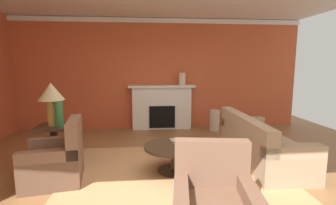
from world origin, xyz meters
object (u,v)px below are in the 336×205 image
(fireplace, at_px, (162,108))
(vase_mantel_right, at_px, (182,79))
(side_table, at_px, (55,142))
(table_lamp, at_px, (51,96))
(vase_tall_corner, at_px, (215,120))
(coffee_table, at_px, (174,152))
(vase_on_side_table, at_px, (59,114))
(armchair_near_window, at_px, (56,162))
(sofa, at_px, (260,146))

(fireplace, distance_m, vase_mantel_right, 0.98)
(side_table, relative_size, vase_mantel_right, 2.10)
(table_lamp, bearing_deg, vase_tall_corner, 30.33)
(coffee_table, height_order, vase_on_side_table, vase_on_side_table)
(fireplace, bearing_deg, vase_mantel_right, -5.15)
(armchair_near_window, relative_size, vase_on_side_table, 2.13)
(table_lamp, bearing_deg, sofa, -3.80)
(armchair_near_window, bearing_deg, vase_mantel_right, 51.87)
(coffee_table, height_order, table_lamp, table_lamp)
(side_table, bearing_deg, sofa, -3.80)
(coffee_table, xyz_separation_m, vase_on_side_table, (-1.92, 0.40, 0.59))
(vase_mantel_right, bearing_deg, vase_tall_corner, -16.17)
(fireplace, bearing_deg, table_lamp, -131.47)
(vase_on_side_table, bearing_deg, sofa, -2.01)
(side_table, bearing_deg, vase_on_side_table, -38.66)
(fireplace, relative_size, vase_mantel_right, 5.41)
(side_table, xyz_separation_m, vase_tall_corner, (3.47, 2.03, -0.12))
(fireplace, xyz_separation_m, armchair_near_window, (-1.80, -3.04, -0.27))
(table_lamp, height_order, vase_mantel_right, vase_mantel_right)
(coffee_table, relative_size, side_table, 1.43)
(armchair_near_window, relative_size, side_table, 1.36)
(fireplace, bearing_deg, vase_tall_corner, -11.97)
(sofa, relative_size, vase_on_side_table, 4.74)
(sofa, distance_m, vase_on_side_table, 3.57)
(sofa, bearing_deg, vase_mantel_right, 112.61)
(vase_on_side_table, bearing_deg, vase_tall_corner, 32.92)
(fireplace, relative_size, coffee_table, 1.80)
(table_lamp, relative_size, vase_on_side_table, 1.69)
(sofa, distance_m, armchair_near_window, 3.43)
(armchair_near_window, relative_size, vase_mantel_right, 2.85)
(table_lamp, bearing_deg, side_table, 0.00)
(fireplace, bearing_deg, vase_on_side_table, -127.93)
(vase_tall_corner, bearing_deg, vase_mantel_right, 163.83)
(sofa, distance_m, table_lamp, 3.79)
(fireplace, xyz_separation_m, vase_tall_corner, (1.41, -0.30, -0.30))
(table_lamp, height_order, vase_tall_corner, table_lamp)
(table_lamp, height_order, vase_on_side_table, table_lamp)
(fireplace, height_order, vase_on_side_table, fireplace)
(sofa, bearing_deg, table_lamp, 176.20)
(armchair_near_window, bearing_deg, vase_tall_corner, 40.48)
(coffee_table, xyz_separation_m, vase_tall_corner, (1.40, 2.55, -0.06))
(armchair_near_window, relative_size, vase_tall_corner, 1.72)
(coffee_table, bearing_deg, vase_tall_corner, 61.28)
(sofa, distance_m, vase_mantel_right, 2.94)
(sofa, distance_m, coffee_table, 1.61)
(coffee_table, xyz_separation_m, table_lamp, (-2.07, 0.52, 0.89))
(vase_tall_corner, bearing_deg, vase_on_side_table, -147.08)
(sofa, distance_m, side_table, 3.67)
(fireplace, bearing_deg, sofa, -58.12)
(armchair_near_window, distance_m, vase_mantel_right, 3.95)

